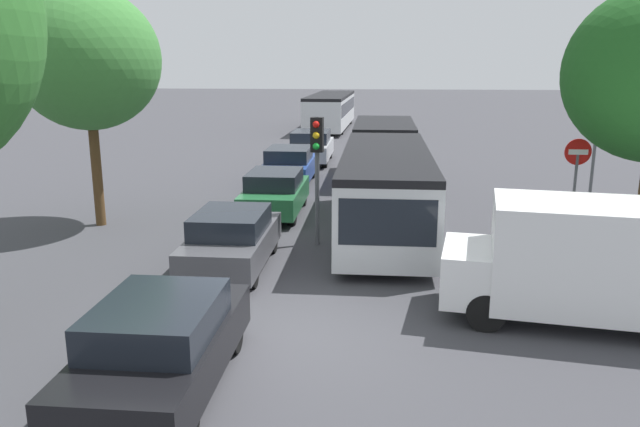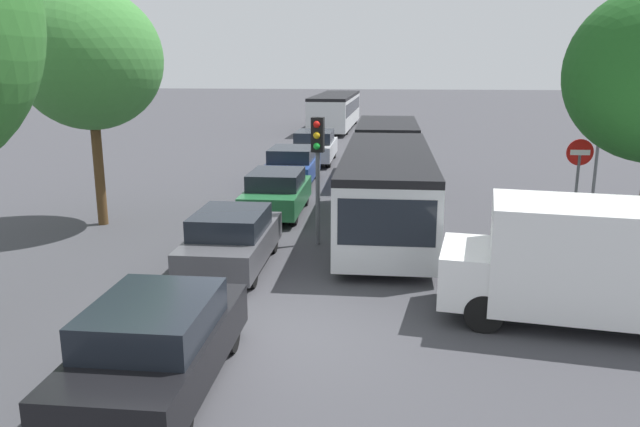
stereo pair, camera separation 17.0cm
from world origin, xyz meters
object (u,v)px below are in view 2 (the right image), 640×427
queued_car_blue (292,165)px  queued_car_silver (315,146)px  city_bus_rear (336,109)px  queued_car_green (277,192)px  no_entry_sign (578,174)px  direction_sign_post (599,138)px  queued_car_black (157,344)px  traffic_light (318,152)px  tree_left_mid (89,60)px  queued_car_graphite (232,239)px  white_van (592,261)px  articulated_bus (387,166)px

queued_car_blue → queued_car_silver: (0.32, 5.51, 0.03)m
city_bus_rear → queued_car_green: 26.03m
no_entry_sign → direction_sign_post: size_ratio=0.78×
queued_car_blue → queued_car_silver: bearing=-2.7°
queued_car_black → traffic_light: traffic_light is taller
direction_sign_post → tree_left_mid: size_ratio=0.52×
city_bus_rear → queued_car_blue: city_bus_rear is taller
city_bus_rear → queued_car_graphite: bearing=-178.0°
queued_car_silver → tree_left_mid: tree_left_mid is taller
traffic_light → direction_sign_post: size_ratio=0.94×
queued_car_green → queued_car_silver: 10.59m
queued_car_black → no_entry_sign: 12.21m
queued_car_blue → white_van: white_van is taller
city_bus_rear → direction_sign_post: bearing=-156.7°
white_van → direction_sign_post: direction_sign_post is taller
queued_car_silver → city_bus_rear: bearing=0.9°
queued_car_black → queued_car_blue: size_ratio=0.98×
queued_car_silver → tree_left_mid: size_ratio=0.65×
queued_car_graphite → queued_car_blue: queued_car_blue is taller
articulated_bus → queued_car_black: size_ratio=3.80×
city_bus_rear → queued_car_black: city_bus_rear is taller
white_van → city_bus_rear: bearing=-68.8°
articulated_bus → queued_car_blue: bearing=-133.1°
queued_car_green → traffic_light: bearing=-152.4°
queued_car_graphite → articulated_bus: bearing=-27.5°
queued_car_green → traffic_light: (1.64, -3.22, 1.78)m
articulated_bus → no_entry_sign: 6.39m
queued_car_green → queued_car_graphite: bearing=178.6°
queued_car_blue → no_entry_sign: 11.56m
articulated_bus → queued_car_black: (-3.46, -12.64, -0.63)m
queued_car_green → queued_car_silver: size_ratio=0.92×
queued_car_green → queued_car_blue: (-0.22, 5.08, 0.03)m
articulated_bus → no_entry_sign: bearing=52.3°
traffic_light → queued_car_green: bearing=-147.3°
queued_car_graphite → queued_car_green: bearing=-1.4°
queued_car_graphite → queued_car_silver: bearing=-0.5°
queued_car_graphite → tree_left_mid: bearing=53.7°
tree_left_mid → queued_car_graphite: bearing=-36.8°
traffic_light → tree_left_mid: (-6.69, 1.46, 2.35)m
queued_car_silver → direction_sign_post: 14.29m
tree_left_mid → queued_car_black: bearing=-61.4°
city_bus_rear → tree_left_mid: size_ratio=1.69×
queued_car_silver → traffic_light: 14.01m
articulated_bus → queued_car_silver: 9.69m
queued_car_black → white_van: 7.82m
queued_car_black → traffic_light: (1.60, 7.89, 1.76)m
articulated_bus → queued_car_graphite: articulated_bus is taller
queued_car_silver → no_entry_sign: size_ratio=1.58×
queued_car_graphite → queued_car_green: (0.18, 5.40, 0.01)m
city_bus_rear → queued_car_green: bearing=-177.7°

